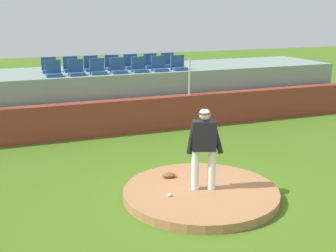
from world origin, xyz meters
The scene contains 22 objects.
ground_plane centered at (0.00, 0.00, 0.00)m, with size 60.00×60.00×0.00m, color #486E1B.
pitchers_mound centered at (0.00, 0.00, 0.09)m, with size 3.25×3.25×0.18m, color #AA7147.
pitcher centered at (0.05, -0.01, 1.20)m, with size 0.75×0.41×1.75m.
baseball centered at (-0.74, -0.11, 0.22)m, with size 0.07×0.07×0.07m, color white.
fielding_glove centered at (-0.38, 0.86, 0.24)m, with size 0.30×0.20×0.11m, color brown.
brick_barrier centered at (0.00, 5.40, 0.54)m, with size 16.75×0.40×1.08m, color brown.
fence_post_right centered at (2.12, 5.40, 1.67)m, with size 0.06×0.06×1.18m, color silver.
bleacher_platform centered at (0.00, 7.35, 0.90)m, with size 16.63×3.05×1.79m, color gray.
stadium_chair_0 centered at (-2.09, 6.35, 1.95)m, with size 0.48×0.44×0.50m.
stadium_chair_1 centered at (-1.38, 6.34, 1.95)m, with size 0.48×0.44×0.50m.
stadium_chair_2 centered at (-0.69, 6.35, 1.95)m, with size 0.48×0.44×0.50m.
stadium_chair_3 centered at (-0.01, 6.34, 1.95)m, with size 0.48×0.44×0.50m.
stadium_chair_4 centered at (0.70, 6.34, 1.95)m, with size 0.48×0.44×0.50m.
stadium_chair_5 centered at (1.40, 6.33, 1.95)m, with size 0.48×0.44×0.50m.
stadium_chair_6 centered at (2.12, 6.35, 1.95)m, with size 0.48×0.44×0.50m.
stadium_chair_7 centered at (-2.10, 7.26, 1.95)m, with size 0.48×0.44×0.50m.
stadium_chair_8 centered at (-1.40, 7.26, 1.95)m, with size 0.48×0.44×0.50m.
stadium_chair_9 centered at (-0.71, 7.26, 1.95)m, with size 0.48×0.44×0.50m.
stadium_chair_10 centered at (0.02, 7.24, 1.95)m, with size 0.48×0.44×0.50m.
stadium_chair_11 centered at (0.69, 7.24, 1.95)m, with size 0.48×0.44×0.50m.
stadium_chair_12 centered at (1.42, 7.23, 1.95)m, with size 0.48×0.44×0.50m.
stadium_chair_13 centered at (2.11, 7.26, 1.95)m, with size 0.48×0.44×0.50m.
Camera 1 is at (-3.78, -7.81, 3.83)m, focal length 47.62 mm.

